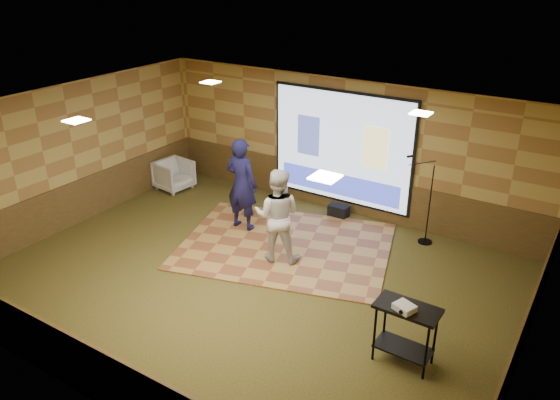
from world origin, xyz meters
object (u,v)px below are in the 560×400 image
Objects in this scene: player_right at (277,215)px; projector at (404,307)px; av_table at (406,324)px; mic_stand at (425,220)px; dance_floor at (286,246)px; projector_screen at (341,149)px; banquet_chair at (174,175)px; player_left at (242,184)px; duffel_bag at (339,211)px.

projector is (3.04, -1.54, 0.04)m from player_right.
mic_stand reaches higher than av_table.
projector is 0.15× the size of mic_stand.
mic_stand is (2.24, 1.66, 0.48)m from dance_floor.
dance_floor is 2.83m from mic_stand.
projector_screen is 0.82× the size of dance_floor.
projector is at bearing -52.48° from mic_stand.
dance_floor is 2.24× the size of player_right.
banquet_chair is at bearing -42.32° from player_right.
av_table is (4.39, -2.16, -0.36)m from player_left.
dance_floor is 1.07m from player_right.
player_left is (-1.19, 0.19, 1.00)m from dance_floor.
duffel_bag is (0.15, -0.27, -1.34)m from projector_screen.
player_right reaches higher than mic_stand.
av_table reaches higher than banquet_chair.
dance_floor is 15.11× the size of projector.
av_table is (3.20, -1.97, 0.63)m from dance_floor.
av_table is at bearing 133.28° from player_right.
projector_screen is 1.85× the size of mic_stand.
duffel_bag is at bearing -133.80° from player_left.
projector_screen is at bearing -167.36° from mic_stand.
banquet_chair reaches higher than duffel_bag.
av_table is (3.06, -1.44, -0.29)m from player_right.
av_table is at bearing -31.59° from dance_floor.
projector_screen reaches higher than banquet_chair.
projector_screen reaches higher than av_table.
av_table is at bearing -105.67° from banquet_chair.
projector is 3.87m from mic_stand.
banquet_chair is (-3.88, 1.01, 0.35)m from dance_floor.
duffel_bag is (0.27, 1.79, 0.12)m from dance_floor.
dance_floor is at bearing 167.82° from projector.
player_left is 4.92m from projector.
projector_screen reaches higher than mic_stand.
projector_screen is 12.36× the size of projector.
player_left reaches higher than mic_stand.
player_right is (0.02, -2.59, -0.54)m from projector_screen.
projector is at bearing -99.73° from av_table.
player_right is 4.34m from banquet_chair.
dance_floor is 2.07× the size of player_left.
projector reaches higher than banquet_chair.
player_left is at bearing 170.83° from dance_floor.
duffel_bag is at bearing -114.74° from player_right.
duffel_bag is at bearing -72.17° from banquet_chair.
projector is at bearing -53.47° from projector_screen.
player_left reaches higher than duffel_bag.
mic_stand is (-0.95, 3.63, -0.16)m from av_table.
mic_stand is 2.01m from duffel_bag.
player_left is at bearing -49.72° from player_right.
projector_screen is 2.53m from dance_floor.
av_table is 3.48× the size of projector.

